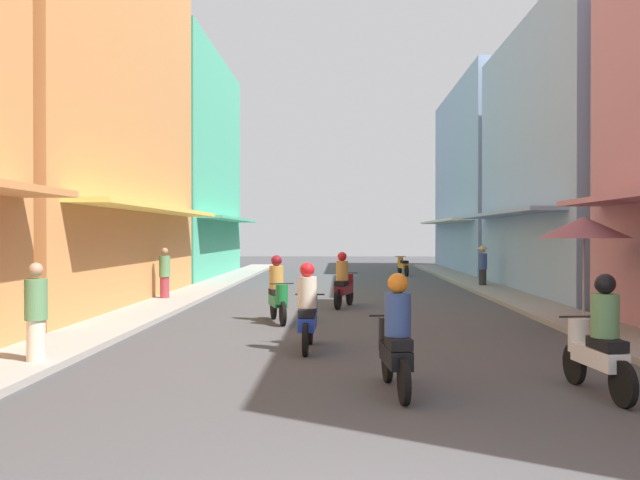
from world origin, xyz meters
TOP-DOWN VIEW (x-y plane):
  - ground_plane at (0.00, 15.31)m, footprint 84.96×84.96m
  - sidewalk_left at (-5.25, 15.31)m, footprint 1.54×46.62m
  - sidewalk_right at (5.25, 15.31)m, footprint 1.54×46.62m
  - building_left_mid at (-9.02, 14.89)m, footprint 7.05×12.69m
  - building_left_far at (-9.02, 27.62)m, footprint 7.05×12.04m
  - building_right_mid at (9.02, 19.23)m, footprint 7.05×11.79m
  - building_right_far at (9.02, 32.76)m, footprint 7.05×13.64m
  - motorbike_blue at (-0.79, 7.46)m, footprint 0.55×1.81m
  - motorbike_black at (0.51, 4.28)m, footprint 0.55×1.81m
  - motorbike_white at (3.10, 4.23)m, footprint 0.55×1.81m
  - motorbike_orange at (2.90, 28.95)m, footprint 0.60×1.79m
  - motorbike_green at (-1.69, 11.19)m, footprint 0.69×1.77m
  - motorbike_maroon at (-0.12, 14.42)m, footprint 0.69×1.76m
  - pedestrian_foreground at (5.25, 21.32)m, footprint 0.44×0.44m
  - pedestrian_crossing at (-5.62, 15.80)m, footprint 0.34×0.34m
  - pedestrian_midway at (-4.90, 5.68)m, footprint 0.34×0.34m
  - vendor_umbrella at (4.89, 9.67)m, footprint 1.88×1.88m

SIDE VIEW (x-z plane):
  - ground_plane at x=0.00m, z-range 0.00..0.00m
  - sidewalk_left at x=-5.25m, z-range 0.00..0.12m
  - sidewalk_right at x=5.25m, z-range 0.00..0.12m
  - motorbike_orange at x=2.90m, z-range 0.02..0.99m
  - motorbike_blue at x=-0.79m, z-range -0.09..1.49m
  - motorbike_black at x=0.51m, z-range -0.09..1.49m
  - motorbike_white at x=3.10m, z-range -0.09..1.49m
  - motorbike_green at x=-1.69m, z-range -0.09..1.49m
  - motorbike_maroon at x=-0.12m, z-range -0.09..1.49m
  - pedestrian_midway at x=-4.90m, z-range 0.00..1.64m
  - pedestrian_crossing at x=-5.62m, z-range 0.00..1.66m
  - pedestrian_foreground at x=5.25m, z-range 0.11..1.77m
  - vendor_umbrella at x=4.89m, z-range 0.99..3.44m
  - building_right_mid at x=9.02m, z-range 0.00..9.44m
  - building_right_far at x=9.02m, z-range 0.00..10.21m
  - building_left_far at x=-9.02m, z-range 0.00..10.69m
  - building_left_mid at x=-9.02m, z-range -0.01..12.58m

